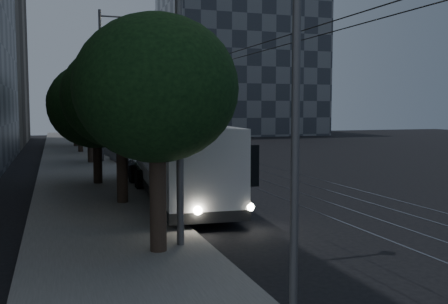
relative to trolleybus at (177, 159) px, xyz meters
name	(u,v)px	position (x,y,z in m)	size (l,w,h in m)	color
ground	(299,208)	(4.03, -3.59, -1.74)	(120.00, 120.00, 0.00)	black
sidewalk	(77,162)	(-3.47, 16.41, -1.67)	(5.00, 90.00, 0.15)	slate
tram_rails	(210,158)	(6.53, 16.41, -1.73)	(4.52, 90.00, 0.02)	gray
overhead_wires	(112,114)	(-0.94, 16.41, 1.73)	(2.23, 90.00, 6.00)	black
building_distant_right	(239,55)	(22.03, 51.41, 10.26)	(22.00, 18.00, 24.00)	#333941
trolleybus	(177,159)	(0.00, 0.00, 0.00)	(3.52, 12.72, 5.63)	#BBBBBD
pickup_silver	(158,170)	(0.05, 4.41, -0.99)	(2.49, 5.41, 1.50)	#A3A5AA
car_white_a	(124,153)	(-0.27, 15.41, -1.07)	(1.59, 3.94, 1.34)	silver
car_white_b	(118,149)	(-0.15, 19.65, -1.09)	(1.84, 4.52, 1.31)	silver
car_white_c	(114,146)	(-0.23, 22.12, -0.98)	(1.61, 4.61, 1.52)	white
car_white_d	(123,143)	(1.29, 27.94, -1.13)	(1.43, 3.57, 1.22)	white
tree_0	(157,89)	(-2.47, -8.11, 2.66)	(4.27, 4.27, 6.35)	black
tree_1	(121,97)	(-2.47, -0.84, 2.63)	(4.64, 4.64, 6.48)	black
tree_2	(96,105)	(-2.97, 4.78, 2.33)	(4.78, 4.78, 6.23)	black
tree_3	(90,111)	(-2.61, 14.98, 1.99)	(4.03, 4.03, 5.56)	black
tree_4	(80,103)	(-2.85, 24.17, 2.62)	(3.81, 3.81, 6.11)	black
tree_5	(75,101)	(-2.97, 31.24, 2.89)	(5.52, 5.52, 7.13)	black
streetlamp_near	(194,18)	(-1.34, -7.71, 4.60)	(2.54, 0.44, 10.59)	#5C5C5F
streetlamp_far	(107,72)	(-1.33, 15.58, 4.73)	(2.59, 0.44, 10.81)	#5C5C5F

